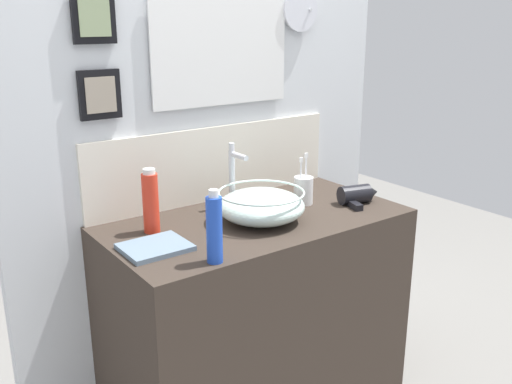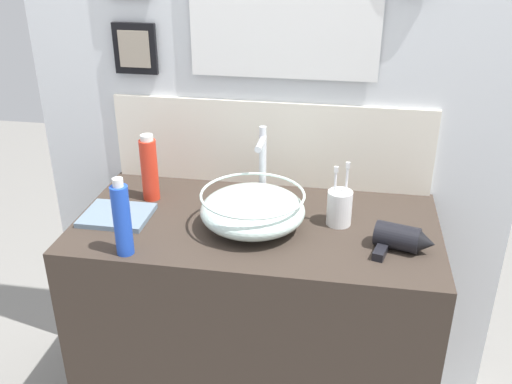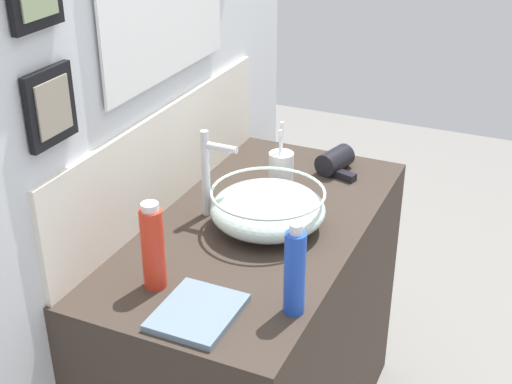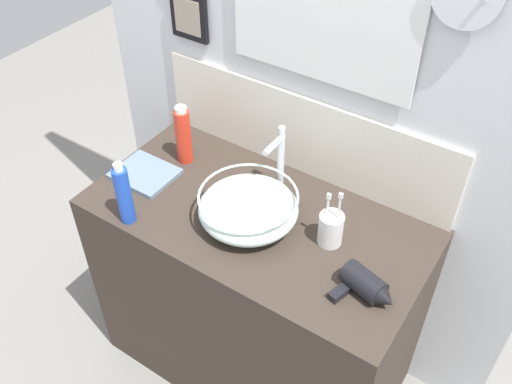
% 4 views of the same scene
% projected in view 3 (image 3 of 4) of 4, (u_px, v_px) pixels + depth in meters
% --- Properties ---
extents(vanity_counter, '(1.11, 0.57, 0.84)m').
position_uv_depth(vanity_counter, '(256.00, 344.00, 2.16)').
color(vanity_counter, '#382D26').
rests_on(vanity_counter, ground).
extents(back_panel, '(1.64, 0.10, 2.43)m').
position_uv_depth(back_panel, '(149.00, 78.00, 1.91)').
color(back_panel, silver).
rests_on(back_panel, ground).
extents(glass_bowl_sink, '(0.31, 0.31, 0.11)m').
position_uv_depth(glass_bowl_sink, '(268.00, 208.00, 1.92)').
color(glass_bowl_sink, silver).
rests_on(glass_bowl_sink, vanity_counter).
extents(faucet, '(0.02, 0.11, 0.25)m').
position_uv_depth(faucet, '(209.00, 169.00, 1.95)').
color(faucet, silver).
rests_on(faucet, vanity_counter).
extents(hair_drier, '(0.18, 0.14, 0.07)m').
position_uv_depth(hair_drier, '(338.00, 160.00, 2.26)').
color(hair_drier, black).
rests_on(hair_drier, vanity_counter).
extents(toothbrush_cup, '(0.08, 0.08, 0.20)m').
position_uv_depth(toothbrush_cup, '(281.00, 169.00, 2.15)').
color(toothbrush_cup, white).
rests_on(toothbrush_cup, vanity_counter).
extents(shampoo_bottle, '(0.05, 0.05, 0.22)m').
position_uv_depth(shampoo_bottle, '(153.00, 247.00, 1.65)').
color(shampoo_bottle, red).
rests_on(shampoo_bottle, vanity_counter).
extents(soap_dispenser, '(0.05, 0.05, 0.23)m').
position_uv_depth(soap_dispenser, '(295.00, 272.00, 1.56)').
color(soap_dispenser, blue).
rests_on(soap_dispenser, vanity_counter).
extents(hand_towel, '(0.20, 0.17, 0.02)m').
position_uv_depth(hand_towel, '(197.00, 312.00, 1.60)').
color(hand_towel, slate).
rests_on(hand_towel, vanity_counter).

